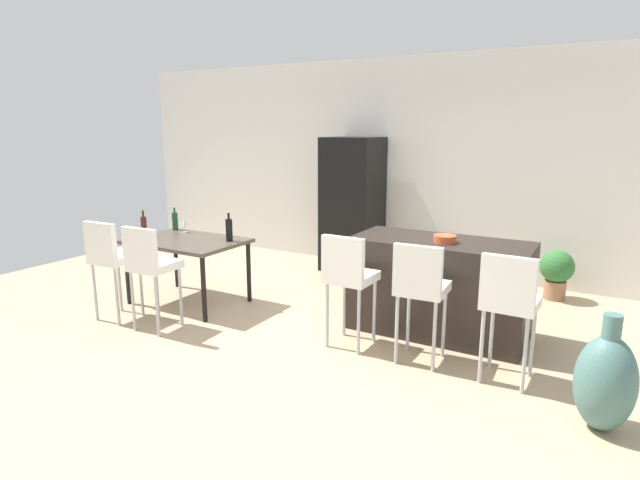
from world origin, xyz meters
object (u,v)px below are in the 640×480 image
object	(u,v)px
dining_chair_near	(110,255)
wine_bottle_far	(175,221)
dining_chair_far	(150,262)
fruit_bowl	(445,239)
wine_bottle_inner	(144,226)
bar_chair_left	(348,273)
wine_bottle_middle	(229,230)
floor_vase	(605,382)
bar_chair_right	(510,298)
wine_glass_left	(185,222)
refrigerator	(352,204)
bar_chair_middle	(421,284)
dining_table	(187,246)
potted_plant	(557,271)
kitchen_island	(439,287)

from	to	relation	value
dining_chair_near	wine_bottle_far	distance (m)	1.18
dining_chair_far	fruit_bowl	bearing A→B (deg)	27.30
wine_bottle_inner	wine_bottle_far	size ratio (longest dim) A/B	1.10
bar_chair_left	wine_bottle_middle	bearing A→B (deg)	167.59
wine_bottle_far	fruit_bowl	bearing A→B (deg)	2.48
fruit_bowl	floor_vase	size ratio (longest dim) A/B	0.26
bar_chair_left	dining_chair_far	distance (m)	1.94
bar_chair_right	wine_glass_left	xyz separation A→B (m)	(-3.82, 0.49, 0.17)
refrigerator	wine_glass_left	bearing A→B (deg)	-123.10
refrigerator	fruit_bowl	distance (m)	2.53
bar_chair_right	fruit_bowl	world-z (taller)	bar_chair_right
wine_bottle_inner	refrigerator	world-z (taller)	refrigerator
dining_chair_far	refrigerator	distance (m)	3.12
refrigerator	fruit_bowl	bearing A→B (deg)	-43.71
bar_chair_middle	floor_vase	distance (m)	1.48
dining_table	wine_bottle_middle	size ratio (longest dim) A/B	4.00
potted_plant	dining_chair_near	bearing A→B (deg)	-142.11
dining_chair_far	potted_plant	size ratio (longest dim) A/B	1.80
dining_chair_near	floor_vase	world-z (taller)	dining_chair_near
dining_chair_far	wine_bottle_inner	bearing A→B (deg)	140.59
kitchen_island	wine_bottle_middle	world-z (taller)	wine_bottle_middle
wine_bottle_far	bar_chair_right	bearing A→B (deg)	-7.65
wine_bottle_inner	potted_plant	distance (m)	4.80
bar_chair_right	floor_vase	xyz separation A→B (m)	(0.69, -0.33, -0.36)
bar_chair_left	wine_glass_left	size ratio (longest dim) A/B	6.03
kitchen_island	dining_chair_near	distance (m)	3.31
dining_chair_far	wine_bottle_far	xyz separation A→B (m)	(-0.81, 1.15, 0.15)
bar_chair_middle	floor_vase	size ratio (longest dim) A/B	1.31
wine_bottle_middle	fruit_bowl	size ratio (longest dim) A/B	1.50
potted_plant	refrigerator	bearing A→B (deg)	179.78
fruit_bowl	bar_chair_right	bearing A→B (deg)	-43.54
dining_table	dining_chair_near	distance (m)	0.84
wine_bottle_inner	potted_plant	size ratio (longest dim) A/B	0.52
fruit_bowl	potted_plant	world-z (taller)	fruit_bowl
kitchen_island	dining_chair_far	world-z (taller)	dining_chair_far
bar_chair_right	wine_bottle_far	xyz separation A→B (m)	(-4.03, 0.54, 0.15)
floor_vase	wine_bottle_inner	bearing A→B (deg)	175.03
dining_chair_far	wine_glass_left	bearing A→B (deg)	118.72
kitchen_island	dining_chair_near	world-z (taller)	dining_chair_near
bar_chair_right	wine_bottle_far	world-z (taller)	bar_chair_right
dining_table	potted_plant	size ratio (longest dim) A/B	2.16
bar_chair_left	potted_plant	distance (m)	2.86
fruit_bowl	potted_plant	distance (m)	2.02
bar_chair_left	potted_plant	size ratio (longest dim) A/B	1.80
refrigerator	bar_chair_right	bearing A→B (deg)	-43.66
kitchen_island	dining_chair_near	size ratio (longest dim) A/B	1.59
dining_chair_far	refrigerator	world-z (taller)	refrigerator
dining_chair_near	fruit_bowl	xyz separation A→B (m)	(3.07, 1.29, 0.26)
bar_chair_middle	wine_bottle_far	size ratio (longest dim) A/B	3.84
dining_chair_near	dining_chair_far	bearing A→B (deg)	-0.00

